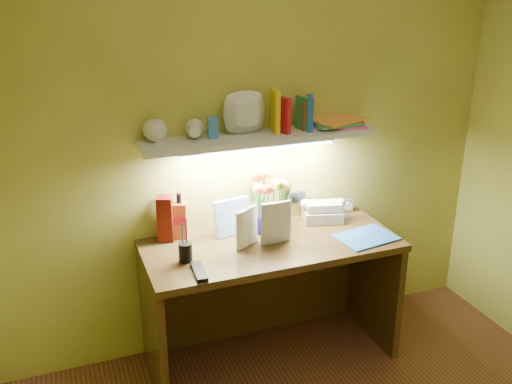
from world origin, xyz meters
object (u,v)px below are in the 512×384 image
at_px(desk_clock, 346,205).
at_px(whisky_bottle, 180,216).
at_px(telephone, 323,209).
at_px(flower_bouquet, 271,201).
at_px(desk, 271,302).

xyz_separation_m(desk_clock, whisky_bottle, (-1.05, -0.01, 0.09)).
relative_size(telephone, whisky_bottle, 0.86).
distance_m(desk_clock, whisky_bottle, 1.05).
distance_m(telephone, desk_clock, 0.22).
height_order(telephone, whisky_bottle, whisky_bottle).
distance_m(flower_bouquet, whisky_bottle, 0.52).
xyz_separation_m(flower_bouquet, desk_clock, (0.54, 0.09, -0.14)).
bearing_deg(whisky_bottle, telephone, -4.29).
distance_m(desk, flower_bouquet, 0.58).
bearing_deg(telephone, whisky_bottle, -169.31).
relative_size(desk, telephone, 6.22).
xyz_separation_m(desk, telephone, (0.40, 0.18, 0.44)).
bearing_deg(flower_bouquet, telephone, 3.07).
relative_size(flower_bouquet, telephone, 1.59).
height_order(flower_bouquet, whisky_bottle, flower_bouquet).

